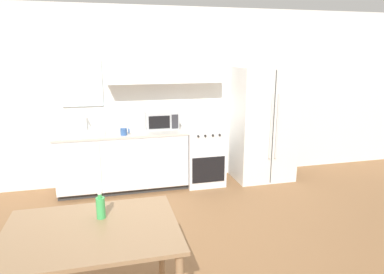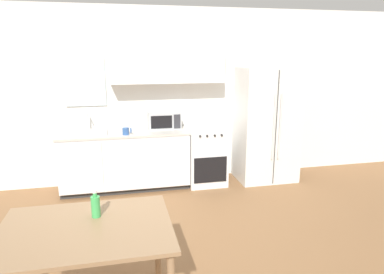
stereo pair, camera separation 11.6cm
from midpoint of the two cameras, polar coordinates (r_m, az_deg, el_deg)
ground_plane at (r=3.93m, az=-4.29°, el=-17.09°), size 12.00×12.00×0.00m
wall_back at (r=5.36m, az=-7.86°, el=7.49°), size 12.00×0.38×2.70m
kitchen_counter at (r=5.24m, az=-12.01°, el=-3.91°), size 1.89×0.61×0.89m
oven_range at (r=5.40m, az=1.22°, el=-3.09°), size 0.58×0.64×0.89m
refrigerator at (r=5.61m, az=11.24°, el=2.11°), size 0.92×0.71×1.81m
kitchen_sink at (r=5.14m, az=-18.14°, el=0.62°), size 0.57×0.45×0.27m
microwave at (r=5.26m, az=-5.71°, el=2.81°), size 0.49×0.31×0.26m
coffee_mug at (r=4.94m, az=-11.88°, el=0.90°), size 0.13×0.09×0.10m
dining_table at (r=2.72m, az=-17.51°, el=-16.24°), size 1.25×0.92×0.78m
drink_bottle at (r=2.77m, az=-16.16°, el=-11.16°), size 0.07×0.07×0.22m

